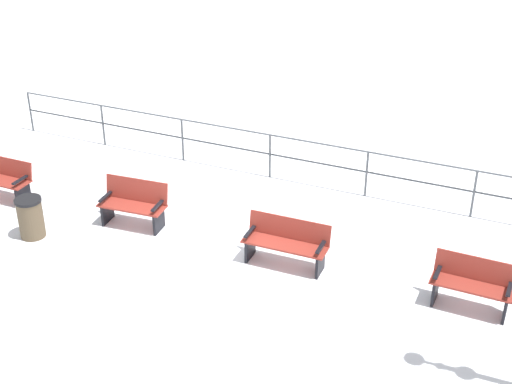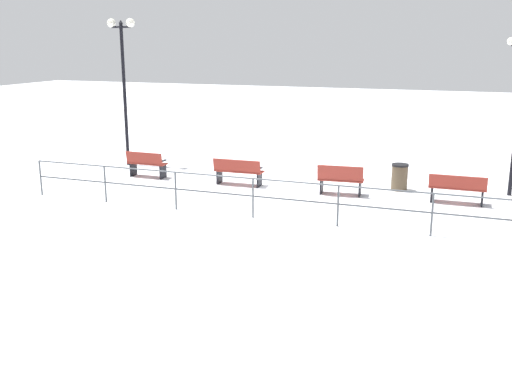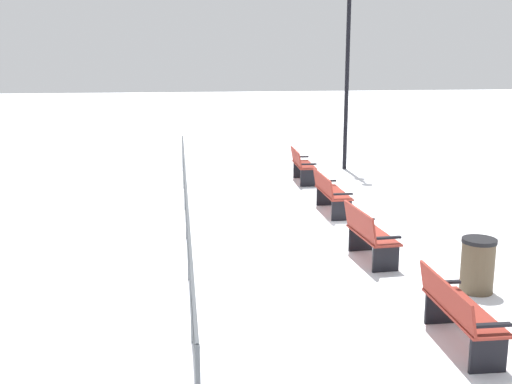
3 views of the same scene
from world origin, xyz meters
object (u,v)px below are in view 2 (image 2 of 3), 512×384
bench_third (238,171)px  bench_fourth (147,164)px  trash_bin (400,177)px  bench_nearest (457,188)px  lamppost_middle (123,61)px  bench_second (341,180)px

bench_third → bench_fourth: size_ratio=1.16×
bench_fourth → trash_bin: (1.13, -8.30, -0.06)m
bench_third → trash_bin: (1.12, -4.95, -0.05)m
bench_nearest → bench_fourth: size_ratio=1.15×
bench_nearest → lamppost_middle: (1.57, 11.78, 3.35)m
bench_nearest → trash_bin: (1.06, 1.74, -0.04)m
bench_nearest → bench_third: (-0.06, 6.69, 0.00)m
bench_fourth → trash_bin: 8.37m
bench_third → bench_fourth: bearing=88.9°
bench_nearest → bench_second: bearing=92.8°
bench_third → lamppost_middle: lamppost_middle is taller
bench_nearest → bench_third: bearing=90.6°
bench_third → lamppost_middle: size_ratio=0.30×
bench_nearest → bench_second: bench_second is taller
trash_bin → lamppost_middle: bearing=87.1°
bench_second → trash_bin: 2.01m
bench_second → bench_fourth: 6.70m
trash_bin → bench_third: bearing=102.7°
bench_fourth → lamppost_middle: (1.64, 1.75, 3.33)m
bench_third → bench_fourth: (-0.01, 3.35, 0.01)m
bench_fourth → trash_bin: size_ratio=1.64×
lamppost_middle → trash_bin: 10.62m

